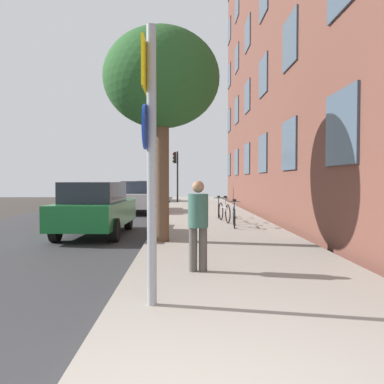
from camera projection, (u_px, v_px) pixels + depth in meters
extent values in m
plane|color=#332D28|center=(130.00, 218.00, 17.21)|extent=(41.80, 41.80, 0.00)
cube|color=#2D2D30|center=(83.00, 218.00, 17.16)|extent=(7.00, 38.00, 0.01)
cube|color=gray|center=(209.00, 216.00, 17.29)|extent=(4.20, 38.00, 0.12)
cube|color=#384756|center=(341.00, 128.00, 8.42)|extent=(0.06, 1.67, 1.64)
cube|color=#384756|center=(289.00, 145.00, 12.59)|extent=(0.06, 1.67, 1.64)
cube|color=#384756|center=(263.00, 154.00, 16.75)|extent=(0.06, 1.67, 1.64)
cube|color=#384756|center=(247.00, 159.00, 20.91)|extent=(0.06, 1.67, 1.64)
cube|color=#384756|center=(236.00, 162.00, 25.08)|extent=(0.06, 1.67, 1.64)
cube|color=#384756|center=(229.00, 165.00, 29.24)|extent=(0.06, 1.67, 1.64)
cube|color=#384756|center=(290.00, 41.00, 12.48)|extent=(0.06, 1.67, 1.64)
cube|color=#384756|center=(263.00, 76.00, 16.65)|extent=(0.06, 1.67, 1.64)
cube|color=#384756|center=(247.00, 97.00, 20.81)|extent=(0.06, 1.67, 1.64)
cube|color=#384756|center=(237.00, 111.00, 24.97)|extent=(0.06, 1.67, 1.64)
cube|color=#384756|center=(229.00, 121.00, 29.14)|extent=(0.06, 1.67, 1.64)
cube|color=#384756|center=(248.00, 34.00, 20.70)|extent=(0.06, 1.67, 1.64)
cube|color=#384756|center=(237.00, 59.00, 24.87)|extent=(0.06, 1.67, 1.64)
cube|color=#384756|center=(229.00, 76.00, 29.03)|extent=(0.06, 1.67, 1.64)
cube|color=#384756|center=(237.00, 6.00, 24.76)|extent=(0.06, 1.67, 1.64)
cube|color=#384756|center=(229.00, 31.00, 28.93)|extent=(0.06, 1.67, 1.64)
cylinder|color=gray|center=(152.00, 166.00, 4.81)|extent=(0.12, 0.12, 3.49)
cube|color=yellow|center=(145.00, 66.00, 4.77)|extent=(0.03, 0.60, 0.60)
cylinder|color=#14339E|center=(145.00, 127.00, 4.79)|extent=(0.03, 0.56, 0.56)
cylinder|color=black|center=(177.00, 177.00, 27.65)|extent=(0.12, 0.12, 3.62)
cube|color=black|center=(175.00, 158.00, 27.61)|extent=(0.20, 0.24, 0.80)
sphere|color=red|center=(173.00, 154.00, 27.60)|extent=(0.16, 0.16, 0.16)
sphere|color=#523707|center=(173.00, 158.00, 27.60)|extent=(0.16, 0.16, 0.16)
sphere|color=#083E11|center=(173.00, 161.00, 27.61)|extent=(0.16, 0.16, 0.16)
cylinder|color=brown|center=(162.00, 177.00, 9.87)|extent=(0.37, 0.37, 3.27)
ellipsoid|color=#235123|center=(162.00, 78.00, 9.80)|extent=(2.95, 2.95, 2.51)
torus|color=black|center=(234.00, 216.00, 13.45)|extent=(0.10, 0.64, 0.64)
torus|color=black|center=(235.00, 219.00, 12.50)|extent=(0.10, 0.64, 0.64)
cylinder|color=#194C99|center=(234.00, 212.00, 12.97)|extent=(0.12, 0.81, 0.04)
cylinder|color=#194C99|center=(234.00, 215.00, 12.73)|extent=(0.09, 0.49, 0.27)
cylinder|color=#194C99|center=(234.00, 205.00, 12.82)|extent=(0.04, 0.04, 0.28)
cube|color=black|center=(234.00, 200.00, 12.81)|extent=(0.10, 0.24, 0.06)
cylinder|color=#4C4C4C|center=(234.00, 201.00, 13.43)|extent=(0.42, 0.07, 0.03)
torus|color=black|center=(221.00, 211.00, 15.10)|extent=(0.13, 0.69, 0.69)
torus|color=black|center=(228.00, 214.00, 14.01)|extent=(0.13, 0.69, 0.69)
cylinder|color=#99999E|center=(224.00, 208.00, 14.55)|extent=(0.17, 0.93, 0.04)
cylinder|color=#99999E|center=(226.00, 210.00, 14.28)|extent=(0.12, 0.56, 0.30)
cylinder|color=#99999E|center=(225.00, 201.00, 14.38)|extent=(0.04, 0.04, 0.28)
cube|color=black|center=(225.00, 197.00, 14.37)|extent=(0.10, 0.24, 0.06)
cylinder|color=#4C4C4C|center=(221.00, 198.00, 15.08)|extent=(0.42, 0.09, 0.03)
torus|color=black|center=(219.00, 209.00, 16.76)|extent=(0.10, 0.62, 0.62)
torus|color=black|center=(218.00, 211.00, 15.78)|extent=(0.10, 0.62, 0.62)
cylinder|color=#194C99|center=(219.00, 206.00, 16.27)|extent=(0.12, 0.83, 0.04)
cylinder|color=#194C99|center=(218.00, 208.00, 16.03)|extent=(0.09, 0.51, 0.27)
cylinder|color=#194C99|center=(219.00, 200.00, 16.11)|extent=(0.04, 0.04, 0.28)
cube|color=black|center=(219.00, 197.00, 16.11)|extent=(0.10, 0.24, 0.06)
cylinder|color=#4C4C4C|center=(219.00, 198.00, 16.75)|extent=(0.42, 0.07, 0.03)
cylinder|color=#4C4742|center=(193.00, 249.00, 6.62)|extent=(0.14, 0.14, 0.76)
cylinder|color=#4C4742|center=(203.00, 249.00, 6.63)|extent=(0.14, 0.14, 0.76)
cylinder|color=#33594C|center=(198.00, 211.00, 6.60)|extent=(0.47, 0.47, 0.57)
sphere|color=#936B4C|center=(198.00, 187.00, 6.59)|extent=(0.21, 0.21, 0.21)
cube|color=#19662D|center=(96.00, 213.00, 11.75)|extent=(1.93, 4.16, 0.70)
cube|color=#1E232D|center=(94.00, 192.00, 11.53)|extent=(1.57, 2.35, 0.60)
cylinder|color=black|center=(81.00, 220.00, 13.06)|extent=(0.22, 0.64, 0.64)
cylinder|color=black|center=(128.00, 220.00, 13.09)|extent=(0.22, 0.64, 0.64)
cylinder|color=black|center=(55.00, 230.00, 10.44)|extent=(0.22, 0.64, 0.64)
cylinder|color=black|center=(115.00, 230.00, 10.47)|extent=(0.22, 0.64, 0.64)
cube|color=silver|center=(139.00, 200.00, 19.82)|extent=(1.73, 4.41, 0.70)
cube|color=#2D3847|center=(139.00, 187.00, 19.58)|extent=(1.45, 2.47, 0.60)
cylinder|color=black|center=(128.00, 205.00, 21.22)|extent=(0.22, 0.64, 0.64)
cylinder|color=black|center=(156.00, 205.00, 21.26)|extent=(0.22, 0.64, 0.64)
cylinder|color=black|center=(120.00, 208.00, 18.41)|extent=(0.22, 0.64, 0.64)
cylinder|color=black|center=(152.00, 208.00, 18.44)|extent=(0.22, 0.64, 0.64)
cube|color=#19662D|center=(150.00, 193.00, 29.26)|extent=(1.98, 4.10, 0.70)
cube|color=#2D3847|center=(149.00, 185.00, 29.04)|extent=(1.62, 2.32, 0.60)
cylinder|color=black|center=(141.00, 197.00, 30.54)|extent=(0.22, 0.64, 0.64)
cylinder|color=black|center=(161.00, 197.00, 30.58)|extent=(0.22, 0.64, 0.64)
cylinder|color=black|center=(137.00, 199.00, 27.97)|extent=(0.22, 0.64, 0.64)
cylinder|color=black|center=(159.00, 199.00, 28.00)|extent=(0.22, 0.64, 0.64)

